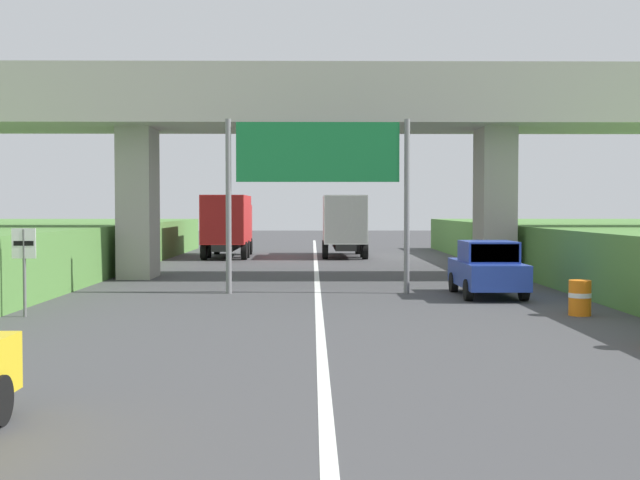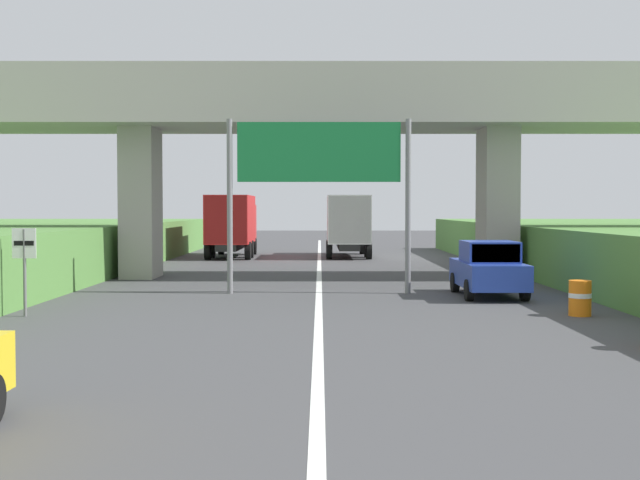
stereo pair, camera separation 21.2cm
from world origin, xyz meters
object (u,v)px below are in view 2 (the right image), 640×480
object	(u,v)px
overhead_highway_sign	(320,164)
truck_silver	(349,223)
speed_limit_sign	(26,258)
car_blue	(490,269)
construction_barrel_2	(582,298)
truck_red	(234,223)

from	to	relation	value
overhead_highway_sign	truck_silver	world-z (taller)	overhead_highway_sign
speed_limit_sign	car_blue	xyz separation A→B (m)	(12.65, 4.70, -0.62)
overhead_highway_sign	construction_barrel_2	size ratio (longest dim) A/B	6.53
truck_red	construction_barrel_2	world-z (taller)	truck_red
overhead_highway_sign	speed_limit_sign	size ratio (longest dim) A/B	2.64
car_blue	speed_limit_sign	bearing A→B (deg)	-159.60
overhead_highway_sign	car_blue	distance (m)	6.26
overhead_highway_sign	truck_silver	distance (m)	20.31
truck_silver	truck_red	world-z (taller)	same
truck_red	overhead_highway_sign	bearing A→B (deg)	-76.08
truck_silver	construction_barrel_2	xyz separation A→B (m)	(5.03, -25.63, -1.47)
overhead_highway_sign	truck_red	distance (m)	20.39
overhead_highway_sign	car_blue	bearing A→B (deg)	-10.04
truck_red	construction_barrel_2	bearing A→B (deg)	-65.46
truck_red	car_blue	size ratio (longest dim) A/B	1.78
car_blue	truck_red	bearing A→B (deg)	116.16
speed_limit_sign	truck_silver	xyz separation A→B (m)	(9.00, 25.76, 0.46)
speed_limit_sign	construction_barrel_2	size ratio (longest dim) A/B	2.48
car_blue	construction_barrel_2	distance (m)	4.80
speed_limit_sign	truck_silver	size ratio (longest dim) A/B	0.31
truck_red	truck_silver	bearing A→B (deg)	4.02
truck_silver	car_blue	world-z (taller)	truck_silver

